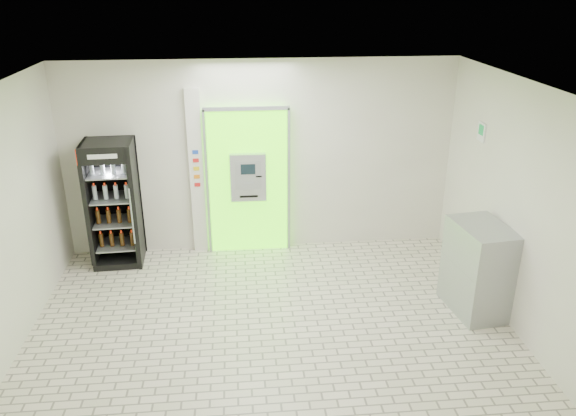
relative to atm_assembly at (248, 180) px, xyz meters
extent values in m
plane|color=beige|center=(0.20, -2.41, -1.17)|extent=(6.00, 6.00, 0.00)
plane|color=silver|center=(0.20, 0.09, 0.33)|extent=(6.00, 0.00, 6.00)
plane|color=silver|center=(0.20, -4.91, 0.33)|extent=(6.00, 0.00, 6.00)
plane|color=silver|center=(3.20, -2.41, 0.33)|extent=(0.00, 5.00, 5.00)
plane|color=white|center=(0.20, -2.41, 1.83)|extent=(6.00, 6.00, 0.00)
cube|color=#50F10B|center=(0.00, 0.02, -0.02)|extent=(1.20, 0.12, 2.30)
cube|color=gray|center=(0.00, -0.05, 1.13)|extent=(1.28, 0.04, 0.06)
cube|color=gray|center=(-0.63, -0.05, -0.02)|extent=(0.04, 0.04, 2.30)
cube|color=gray|center=(0.63, -0.05, -0.02)|extent=(0.04, 0.04, 2.30)
cube|color=black|center=(0.10, -0.04, -0.67)|extent=(0.62, 0.01, 0.67)
cube|color=black|center=(-0.34, -0.04, 0.81)|extent=(0.22, 0.01, 0.18)
cube|color=#9B9DA2|center=(0.00, -0.09, 0.08)|extent=(0.55, 0.12, 0.75)
cube|color=black|center=(0.00, -0.16, 0.23)|extent=(0.22, 0.01, 0.16)
cube|color=gray|center=(0.00, -0.16, -0.05)|extent=(0.16, 0.01, 0.12)
cube|color=black|center=(0.16, -0.16, 0.11)|extent=(0.09, 0.01, 0.02)
cube|color=black|center=(0.00, -0.16, -0.21)|extent=(0.28, 0.01, 0.03)
cube|color=silver|center=(-0.78, 0.04, 0.13)|extent=(0.22, 0.10, 2.60)
cube|color=#193FB2|center=(-0.78, -0.02, 0.48)|extent=(0.09, 0.01, 0.06)
cube|color=red|center=(-0.78, -0.02, 0.35)|extent=(0.09, 0.01, 0.06)
cube|color=yellow|center=(-0.78, -0.02, 0.22)|extent=(0.09, 0.01, 0.06)
cube|color=orange|center=(-0.78, -0.02, 0.09)|extent=(0.09, 0.01, 0.06)
cube|color=red|center=(-0.78, -0.02, -0.04)|extent=(0.09, 0.01, 0.06)
cube|color=black|center=(-2.02, -0.25, -0.22)|extent=(0.75, 0.68, 1.91)
cube|color=black|center=(-2.02, 0.05, -0.22)|extent=(0.72, 0.08, 1.91)
cube|color=#A82008|center=(-2.02, -0.57, 0.62)|extent=(0.70, 0.04, 0.23)
cube|color=white|center=(-2.02, -0.58, 0.62)|extent=(0.40, 0.02, 0.07)
cube|color=black|center=(-2.02, -0.25, -1.12)|extent=(0.75, 0.68, 0.10)
cylinder|color=gray|center=(-1.70, -0.59, -0.29)|extent=(0.03, 0.03, 0.86)
cube|color=gray|center=(-2.02, -0.25, -0.88)|extent=(0.63, 0.58, 0.02)
cube|color=gray|center=(-2.02, -0.25, -0.50)|extent=(0.63, 0.58, 0.02)
cube|color=gray|center=(-2.02, -0.25, -0.12)|extent=(0.63, 0.58, 0.02)
cube|color=gray|center=(-2.02, -0.25, 0.26)|extent=(0.63, 0.58, 0.02)
cube|color=#9B9DA2|center=(2.89, -2.09, -0.57)|extent=(0.71, 0.97, 1.20)
cube|color=gray|center=(2.59, -2.09, -0.51)|extent=(0.11, 0.88, 0.01)
cube|color=white|center=(3.19, -1.01, 0.95)|extent=(0.02, 0.22, 0.26)
cube|color=#0B8036|center=(3.18, -1.01, 0.98)|extent=(0.00, 0.14, 0.14)
camera|label=1|loc=(-0.16, -8.22, 2.90)|focal=35.00mm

